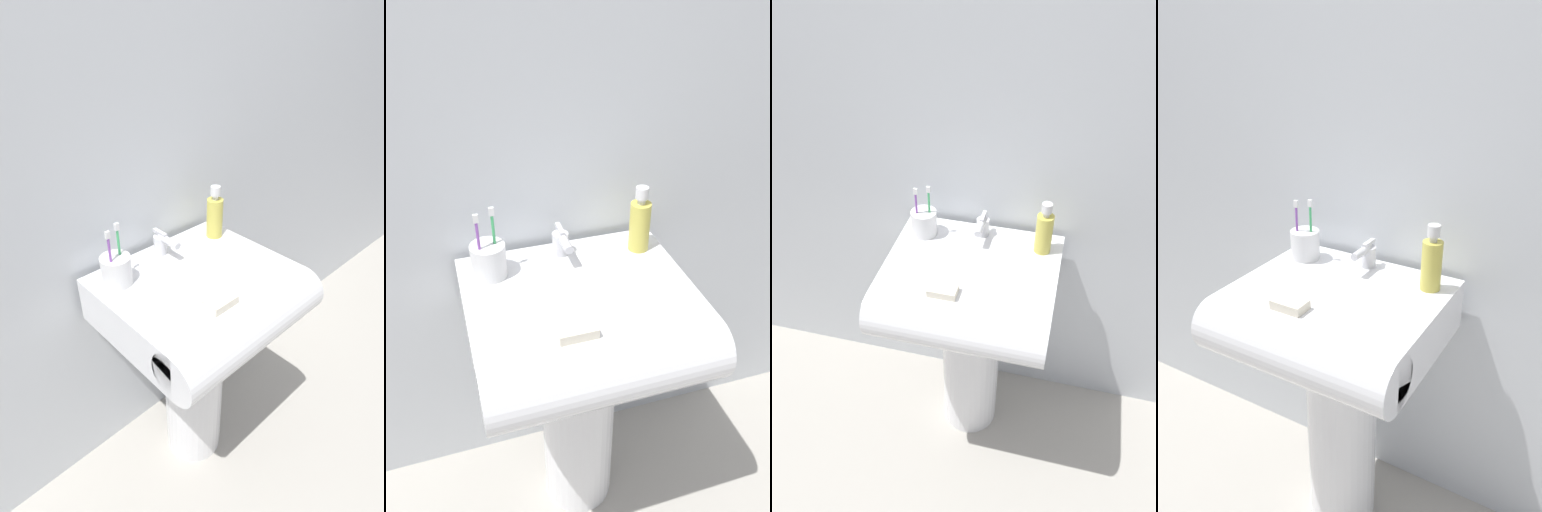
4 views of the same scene
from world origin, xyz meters
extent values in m
plane|color=#ADA89E|center=(0.00, 0.00, 0.00)|extent=(6.00, 6.00, 0.00)
cube|color=silver|center=(0.00, 0.25, 1.20)|extent=(5.00, 0.05, 2.40)
cylinder|color=white|center=(0.00, 0.00, 0.33)|extent=(0.20, 0.20, 0.65)
cube|color=white|center=(0.00, 0.00, 0.72)|extent=(0.53, 0.41, 0.14)
cylinder|color=white|center=(0.00, -0.20, 0.72)|extent=(0.53, 0.14, 0.14)
cylinder|color=silver|center=(0.00, 0.15, 0.83)|extent=(0.04, 0.04, 0.06)
cylinder|color=silver|center=(0.00, 0.11, 0.86)|extent=(0.02, 0.08, 0.02)
cube|color=silver|center=(0.00, 0.15, 0.87)|extent=(0.01, 0.06, 0.01)
cylinder|color=white|center=(-0.19, 0.11, 0.84)|extent=(0.08, 0.08, 0.09)
cylinder|color=purple|center=(-0.21, 0.10, 0.88)|extent=(0.01, 0.01, 0.14)
cube|color=white|center=(-0.21, 0.10, 0.96)|extent=(0.01, 0.01, 0.02)
cylinder|color=#3FB266|center=(-0.17, 0.12, 0.88)|extent=(0.01, 0.01, 0.15)
cube|color=white|center=(-0.17, 0.12, 0.97)|extent=(0.01, 0.01, 0.02)
cylinder|color=gold|center=(0.20, 0.11, 0.86)|extent=(0.05, 0.05, 0.13)
cylinder|color=silver|center=(0.20, 0.11, 0.94)|extent=(0.02, 0.02, 0.01)
cylinder|color=silver|center=(0.20, 0.11, 0.96)|extent=(0.03, 0.03, 0.03)
cube|color=silver|center=(-0.05, -0.15, 0.81)|extent=(0.08, 0.05, 0.02)
camera|label=1|loc=(-0.65, -0.69, 1.46)|focal=28.00mm
camera|label=2|loc=(-0.28, -0.89, 1.51)|focal=35.00mm
camera|label=3|loc=(0.26, -1.14, 1.80)|focal=35.00mm
camera|label=4|loc=(0.60, -0.98, 1.41)|focal=35.00mm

